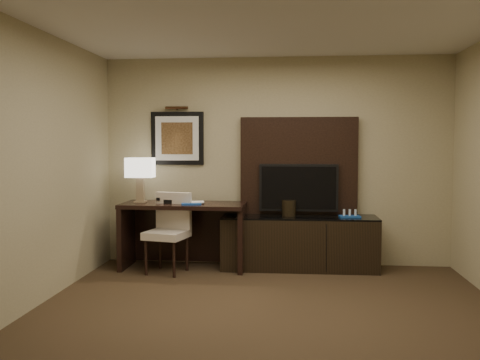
# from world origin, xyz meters

# --- Properties ---
(floor) EXTENTS (4.50, 5.00, 0.01)m
(floor) POSITION_xyz_m (0.00, 0.00, -0.01)
(floor) COLOR #352617
(floor) RESTS_ON ground
(ceiling) EXTENTS (4.50, 5.00, 0.01)m
(ceiling) POSITION_xyz_m (0.00, 0.00, 2.70)
(ceiling) COLOR silver
(ceiling) RESTS_ON wall_back
(wall_back) EXTENTS (4.50, 0.01, 2.70)m
(wall_back) POSITION_xyz_m (0.00, 2.50, 1.35)
(wall_back) COLOR tan
(wall_back) RESTS_ON floor
(wall_front) EXTENTS (4.50, 0.01, 2.70)m
(wall_front) POSITION_xyz_m (0.00, -2.50, 1.35)
(wall_front) COLOR tan
(wall_front) RESTS_ON floor
(wall_left) EXTENTS (0.01, 5.00, 2.70)m
(wall_left) POSITION_xyz_m (-2.25, 0.00, 1.35)
(wall_left) COLOR tan
(wall_left) RESTS_ON floor
(desk) EXTENTS (1.57, 0.70, 0.83)m
(desk) POSITION_xyz_m (-1.14, 2.10, 0.42)
(desk) COLOR black
(desk) RESTS_ON floor
(credenza) EXTENTS (1.95, 0.56, 0.67)m
(credenza) POSITION_xyz_m (0.31, 2.20, 0.33)
(credenza) COLOR black
(credenza) RESTS_ON floor
(tv_wall_panel) EXTENTS (1.50, 0.12, 1.30)m
(tv_wall_panel) POSITION_xyz_m (0.30, 2.44, 1.27)
(tv_wall_panel) COLOR black
(tv_wall_panel) RESTS_ON wall_back
(tv) EXTENTS (1.00, 0.08, 0.60)m
(tv) POSITION_xyz_m (0.30, 2.34, 1.02)
(tv) COLOR black
(tv) RESTS_ON tv_wall_panel
(artwork) EXTENTS (0.70, 0.04, 0.70)m
(artwork) POSITION_xyz_m (-1.30, 2.48, 1.65)
(artwork) COLOR black
(artwork) RESTS_ON wall_back
(picture_light) EXTENTS (0.04, 0.04, 0.30)m
(picture_light) POSITION_xyz_m (-1.30, 2.44, 2.05)
(picture_light) COLOR #402514
(picture_light) RESTS_ON wall_back
(desk_chair) EXTENTS (0.57, 0.63, 0.97)m
(desk_chair) POSITION_xyz_m (-1.30, 1.83, 0.48)
(desk_chair) COLOR beige
(desk_chair) RESTS_ON floor
(table_lamp) EXTENTS (0.34, 0.22, 0.53)m
(table_lamp) POSITION_xyz_m (-1.71, 2.14, 1.10)
(table_lamp) COLOR #98805F
(table_lamp) RESTS_ON desk
(desk_phone) EXTENTS (0.25, 0.23, 0.10)m
(desk_phone) POSITION_xyz_m (-1.35, 2.11, 0.88)
(desk_phone) COLOR black
(desk_phone) RESTS_ON desk
(blue_folder) EXTENTS (0.31, 0.37, 0.02)m
(blue_folder) POSITION_xyz_m (-1.04, 2.03, 0.84)
(blue_folder) COLOR #174397
(blue_folder) RESTS_ON desk
(book) EXTENTS (0.17, 0.05, 0.23)m
(book) POSITION_xyz_m (-1.05, 2.09, 0.94)
(book) COLOR tan
(book) RESTS_ON desk
(ice_bucket) EXTENTS (0.22, 0.22, 0.20)m
(ice_bucket) POSITION_xyz_m (0.18, 2.23, 0.77)
(ice_bucket) COLOR black
(ice_bucket) RESTS_ON credenza
(minibar_tray) EXTENTS (0.27, 0.18, 0.09)m
(minibar_tray) POSITION_xyz_m (0.93, 2.18, 0.72)
(minibar_tray) COLOR #174898
(minibar_tray) RESTS_ON credenza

